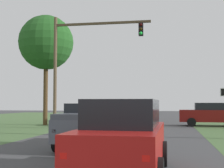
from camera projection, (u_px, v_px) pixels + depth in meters
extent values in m
plane|color=#424244|center=(106.00, 146.00, 13.70)|extent=(120.00, 120.00, 0.00)
cube|color=#9E1411|center=(123.00, 144.00, 8.07)|extent=(1.95, 4.57, 0.85)
cube|color=black|center=(124.00, 113.00, 8.34)|extent=(1.69, 2.84, 0.68)
cube|color=red|center=(64.00, 156.00, 6.02)|extent=(0.14, 0.06, 0.12)
cube|color=red|center=(146.00, 158.00, 5.73)|extent=(0.14, 0.06, 0.12)
cylinder|color=black|center=(100.00, 152.00, 9.60)|extent=(0.24, 0.72, 0.72)
cylinder|color=black|center=(163.00, 154.00, 9.25)|extent=(0.24, 0.72, 0.72)
cube|color=#4C515B|center=(94.00, 127.00, 13.46)|extent=(2.22, 5.24, 0.82)
cube|color=black|center=(92.00, 110.00, 13.24)|extent=(1.88, 2.02, 0.57)
cube|color=#41454E|center=(85.00, 116.00, 11.90)|extent=(2.03, 2.02, 0.20)
cube|color=red|center=(54.00, 131.00, 11.05)|extent=(0.14, 0.06, 0.12)
cube|color=red|center=(103.00, 132.00, 10.80)|extent=(0.14, 0.06, 0.12)
cylinder|color=black|center=(79.00, 133.00, 15.18)|extent=(0.27, 0.81, 0.80)
cylinder|color=black|center=(123.00, 134.00, 14.87)|extent=(0.27, 0.81, 0.80)
cylinder|color=black|center=(57.00, 141.00, 12.00)|extent=(0.27, 0.81, 0.80)
cylinder|color=black|center=(113.00, 142.00, 11.69)|extent=(0.27, 0.81, 0.80)
cylinder|color=brown|center=(55.00, 72.00, 23.49)|extent=(0.24, 0.24, 8.09)
cube|color=#4C3D2B|center=(102.00, 23.00, 23.10)|extent=(6.95, 0.16, 0.16)
cube|color=black|center=(141.00, 29.00, 22.59)|extent=(0.32, 0.28, 0.90)
sphere|color=black|center=(141.00, 25.00, 22.46)|extent=(0.22, 0.22, 0.22)
sphere|color=black|center=(141.00, 29.00, 22.44)|extent=(0.22, 0.22, 0.22)
sphere|color=#1ED83F|center=(141.00, 33.00, 22.42)|extent=(0.22, 0.22, 0.22)
cube|color=maroon|center=(210.00, 116.00, 25.39)|extent=(4.84, 2.03, 0.92)
cube|color=black|center=(213.00, 106.00, 25.39)|extent=(2.92, 1.74, 0.56)
cube|color=red|center=(180.00, 115.00, 26.63)|extent=(0.06, 0.14, 0.12)
cube|color=red|center=(180.00, 115.00, 25.13)|extent=(0.06, 0.14, 0.12)
cylinder|color=black|center=(191.00, 121.00, 26.58)|extent=(0.69, 0.25, 0.68)
cylinder|color=black|center=(192.00, 122.00, 24.76)|extent=(0.69, 0.25, 0.68)
cylinder|color=#4C351E|center=(46.00, 94.00, 26.71)|extent=(0.36, 0.36, 5.15)
sphere|color=#22551F|center=(46.00, 43.00, 26.96)|extent=(4.53, 4.53, 4.53)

